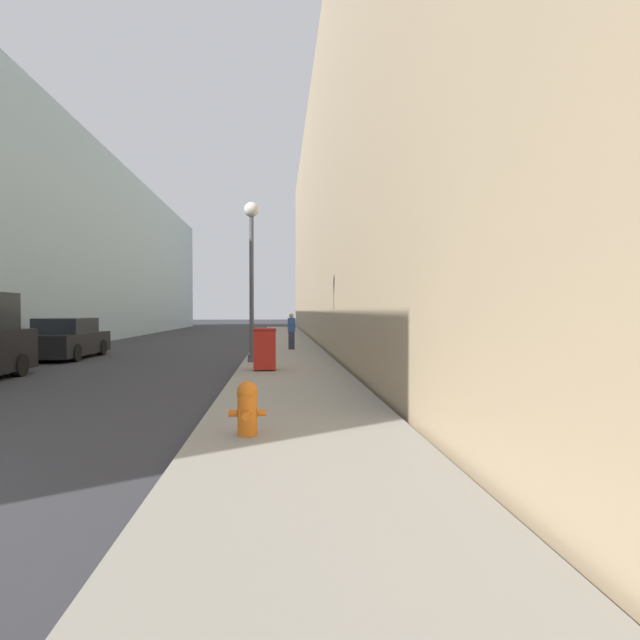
{
  "coord_description": "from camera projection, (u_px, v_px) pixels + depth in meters",
  "views": [
    {
      "loc": [
        5.2,
        -4.42,
        1.84
      ],
      "look_at": [
        7.01,
        17.5,
        1.43
      ],
      "focal_mm": 28.0,
      "sensor_mm": 36.0,
      "label": 1
    }
  ],
  "objects": [
    {
      "name": "sidewalk_right",
      "position": [
        287.0,
        350.0,
        22.41
      ],
      "size": [
        3.14,
        60.0,
        0.14
      ],
      "color": "gray",
      "rests_on": "ground"
    },
    {
      "name": "fire_hydrant",
      "position": [
        247.0,
        407.0,
        6.79
      ],
      "size": [
        0.51,
        0.4,
        0.74
      ],
      "color": "orange",
      "rests_on": "sidewalk_right"
    },
    {
      "name": "parked_sedan_near",
      "position": [
        67.0,
        340.0,
        19.2
      ],
      "size": [
        1.92,
        4.46,
        1.56
      ],
      "color": "black",
      "rests_on": "ground"
    },
    {
      "name": "building_right_stone",
      "position": [
        409.0,
        209.0,
        30.86
      ],
      "size": [
        12.0,
        60.0,
        16.27
      ],
      "color": "tan",
      "rests_on": "ground"
    },
    {
      "name": "pedestrian_on_sidewalk",
      "position": [
        291.0,
        331.0,
        21.92
      ],
      "size": [
        0.32,
        0.21,
        1.59
      ],
      "color": "#2D3347",
      "rests_on": "sidewalk_right"
    },
    {
      "name": "lamppost",
      "position": [
        251.0,
        254.0,
        16.48
      ],
      "size": [
        0.49,
        0.49,
        5.29
      ],
      "color": "#4C4C51",
      "rests_on": "sidewalk_right"
    },
    {
      "name": "trash_bin",
      "position": [
        265.0,
        349.0,
        14.26
      ],
      "size": [
        0.64,
        0.66,
        1.2
      ],
      "color": "red",
      "rests_on": "sidewalk_right"
    }
  ]
}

